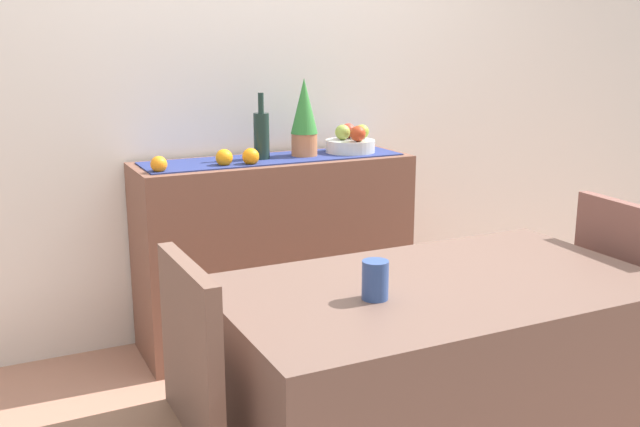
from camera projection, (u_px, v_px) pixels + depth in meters
The scene contains 15 objects.
room_wall_rear at pixel (241, 55), 3.42m from camera, with size 6.40×0.06×2.70m, color silver.
sideboard_console at pixel (275, 251), 3.43m from camera, with size 1.29×0.42×0.88m, color brown.
table_runner at pixel (274, 158), 3.33m from camera, with size 1.21×0.32×0.01m, color navy.
fruit_bowl at pixel (350, 146), 3.49m from camera, with size 0.24×0.24×0.06m, color silver.
apple_center at pixel (343, 132), 3.47m from camera, with size 0.07×0.07×0.07m, color #8B9F41.
apple_rear at pixel (348, 131), 3.53m from camera, with size 0.07×0.07×0.07m, color #A83527.
apple_right at pixel (362, 132), 3.51m from camera, with size 0.07×0.07×0.07m, color #8EA835.
apple_upper at pixel (358, 134), 3.41m from camera, with size 0.08×0.08×0.08m, color #AD3619.
wine_bottle at pixel (261, 135), 3.28m from camera, with size 0.07×0.07×0.31m.
potted_plant at pixel (304, 117), 3.35m from camera, with size 0.13×0.13×0.37m.
orange_loose_mid at pixel (251, 157), 3.16m from camera, with size 0.08×0.08×0.08m, color orange.
orange_loose_near_bowl at pixel (159, 164), 2.99m from camera, with size 0.07×0.07×0.07m, color orange.
orange_loose_far at pixel (224, 158), 3.13m from camera, with size 0.08×0.08×0.08m, color orange.
dining_table at pixel (435, 399), 2.17m from camera, with size 1.28×0.73×0.74m, color brown.
coffee_cup at pixel (375, 280), 1.94m from camera, with size 0.07×0.07×0.11m, color #2F4A8A.
Camera 1 is at (-1.20, -2.14, 1.42)m, focal length 40.46 mm.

